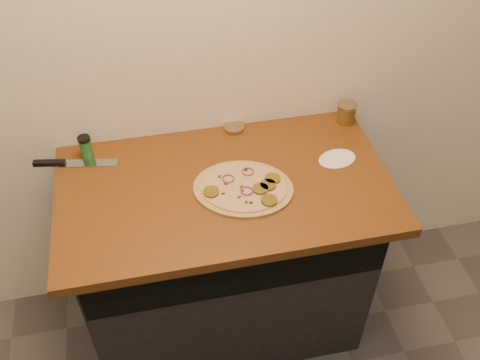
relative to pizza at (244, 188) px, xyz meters
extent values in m
cube|color=silver|center=(-0.06, 0.38, 0.44)|extent=(4.00, 0.02, 2.70)
cube|color=black|center=(-0.06, 0.08, -0.48)|extent=(1.10, 0.60, 0.86)
cube|color=brown|center=(-0.06, 0.05, -0.03)|extent=(1.20, 0.70, 0.04)
cylinder|color=tan|center=(0.00, 0.00, 0.00)|extent=(0.44, 0.44, 0.01)
cylinder|color=beige|center=(0.00, 0.00, 0.00)|extent=(0.38, 0.38, 0.00)
cylinder|color=brown|center=(0.08, -0.01, 0.01)|extent=(0.06, 0.06, 0.01)
cylinder|color=brown|center=(-0.12, -0.01, 0.01)|extent=(0.06, 0.06, 0.01)
cylinder|color=brown|center=(0.07, -0.09, 0.01)|extent=(0.06, 0.06, 0.01)
cylinder|color=brown|center=(0.11, 0.01, 0.01)|extent=(0.06, 0.06, 0.01)
cylinder|color=brown|center=(0.05, -0.03, 0.01)|extent=(0.06, 0.06, 0.01)
torus|color=#7C2E67|center=(-0.05, 0.05, 0.01)|extent=(0.05, 0.05, 0.01)
torus|color=#7C2E67|center=(0.00, -0.03, 0.01)|extent=(0.05, 0.05, 0.01)
torus|color=#7C2E67|center=(0.03, 0.07, 0.01)|extent=(0.05, 0.05, 0.01)
cube|color=black|center=(-0.06, 0.03, 0.01)|extent=(0.02, 0.01, 0.00)
cube|color=black|center=(-0.01, -0.08, 0.01)|extent=(0.01, 0.01, 0.00)
cube|color=black|center=(0.01, -0.08, 0.01)|extent=(0.01, 0.01, 0.00)
cube|color=black|center=(-0.03, -0.05, 0.01)|extent=(0.02, 0.01, 0.00)
cube|color=black|center=(-0.01, 0.00, 0.01)|extent=(0.02, 0.01, 0.00)
cube|color=black|center=(-0.08, -0.02, 0.01)|extent=(0.01, 0.01, 0.00)
cube|color=black|center=(0.03, 0.08, 0.01)|extent=(0.01, 0.01, 0.00)
cube|color=black|center=(-0.01, -0.02, 0.01)|extent=(0.02, 0.01, 0.00)
cube|color=black|center=(-0.08, 0.07, 0.01)|extent=(0.01, 0.02, 0.00)
cube|color=#B7BAC1|center=(-0.54, 0.25, -0.01)|extent=(0.22, 0.08, 0.00)
cube|color=black|center=(-0.68, 0.28, 0.00)|extent=(0.12, 0.04, 0.02)
cylinder|color=tan|center=(0.03, 0.35, 0.00)|extent=(0.10, 0.10, 0.02)
cylinder|color=maroon|center=(0.49, 0.30, 0.03)|extent=(0.08, 0.08, 0.07)
cylinder|color=tan|center=(0.49, 0.30, 0.07)|extent=(0.08, 0.08, 0.01)
cylinder|color=#1F6422|center=(-0.54, 0.30, 0.03)|extent=(0.05, 0.05, 0.08)
cylinder|color=black|center=(-0.54, 0.30, 0.08)|extent=(0.05, 0.05, 0.01)
cylinder|color=white|center=(0.38, 0.09, -0.01)|extent=(0.18, 0.18, 0.00)
camera|label=1|loc=(-0.29, -1.32, 1.32)|focal=40.00mm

